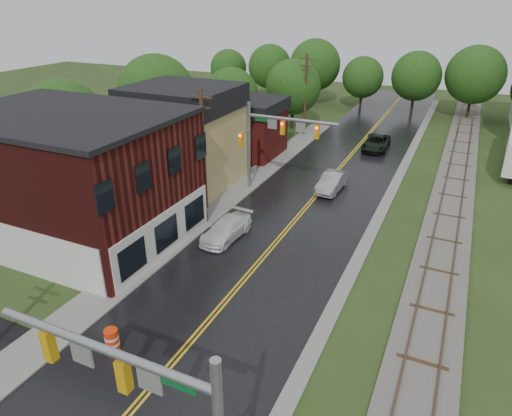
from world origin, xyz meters
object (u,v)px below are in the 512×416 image
Objects in this scene: brick_building at (71,176)px; tree_left_c at (232,97)px; tree_left_e at (294,88)px; suv_dark at (376,143)px; tree_left_a at (65,124)px; tree_left_b at (158,96)px; traffic_signal_far at (274,133)px; construction_barrel at (112,340)px; traffic_signal_near at (149,399)px; utility_pole_c at (305,94)px; utility_pole_b at (203,149)px; pickup_white at (226,229)px; sedan_silver at (332,182)px.

brick_building is 24.94m from tree_left_c.
suv_dark is (10.73, -3.91, -4.09)m from tree_left_e.
tree_left_a is 0.89× the size of tree_left_b.
construction_barrel is at bearing -88.49° from traffic_signal_far.
traffic_signal_near is 1.00× the size of traffic_signal_far.
utility_pole_c is (-3.33, 17.00, -0.25)m from traffic_signal_far.
brick_building is 9.03m from utility_pole_b.
tree_left_b reaches higher than tree_left_e.
traffic_signal_far is 19.65m from tree_left_e.
tree_left_b is 8.71× the size of construction_barrel.
utility_pole_b reaches higher than traffic_signal_near.
construction_barrel is at bearing -99.54° from suv_dark.
tree_left_a is 1.13× the size of tree_left_c.
traffic_signal_near is 18.39m from pickup_white.
utility_pole_b and utility_pole_c have the same top height.
tree_left_b is at bearing 121.01° from construction_barrel.
traffic_signal_near is at bearing -89.38° from suv_dark.
tree_left_c is at bearing -174.11° from suv_dark.
tree_left_c reaches higher than sedan_silver.
tree_left_e is 28.20m from pickup_white.
brick_building reaches higher than traffic_signal_near.
suv_dark is at bearing 66.52° from utility_pole_b.
tree_left_a reaches higher than pickup_white.
construction_barrel is at bearing -75.49° from utility_pole_b.
suv_dark is 4.67× the size of construction_barrel.
tree_left_b reaches higher than traffic_signal_near.
utility_pole_c is at bearing 102.23° from pickup_white.
suv_dark is 35.21m from construction_barrel.
sedan_silver is at bearing 73.88° from pickup_white.
traffic_signal_near is at bearing -62.81° from utility_pole_b.
utility_pole_b is at bearing -68.51° from tree_left_c.
sedan_silver is (9.65, -16.47, -4.08)m from tree_left_e.
pickup_white is (3.57, -3.42, -4.06)m from utility_pole_b.
tree_left_c is 18.39m from sedan_silver.
tree_left_b is 1.19× the size of tree_left_e.
tree_left_e is (5.00, 6.00, 0.30)m from tree_left_c.
tree_left_c is 7.82m from tree_left_e.
utility_pole_b is 11.35m from sedan_silver.
sedan_silver is (20.65, 7.53, -4.38)m from tree_left_a.
tree_left_a is at bearing -114.62° from tree_left_e.
construction_barrel is (-3.74, -22.33, -0.18)m from sedan_silver.
utility_pole_c is 37.33m from construction_barrel.
construction_barrel is at bearing -84.03° from utility_pole_c.
tree_left_e is 1.57× the size of suv_dark.
sedan_silver reaches higher than suv_dark.
tree_left_a is 22.41m from sedan_silver.
utility_pole_c reaches higher than pickup_white.
pickup_white is at bearing -42.34° from tree_left_b.
tree_left_a is 22.92m from construction_barrel.
traffic_signal_near reaches higher than pickup_white.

